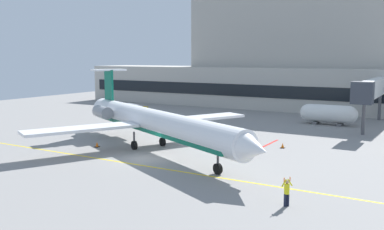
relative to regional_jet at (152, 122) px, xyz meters
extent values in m
cube|color=gray|center=(1.75, -3.98, -2.91)|extent=(120.00, 120.00, 0.10)
cube|color=yellow|center=(1.75, -5.97, -2.86)|extent=(108.00, 0.24, 0.01)
cube|color=red|center=(9.47, 7.49, -2.86)|extent=(0.30, 8.00, 0.01)
cube|color=#B7B2A8|center=(-5.96, 41.59, 0.88)|extent=(71.21, 11.15, 7.49)
cube|color=#A8A49A|center=(0.17, 44.38, 11.60)|extent=(38.95, 7.80, 13.93)
cube|color=black|center=(-5.96, 35.97, 0.60)|extent=(68.36, 0.12, 2.18)
cube|color=silver|center=(17.33, 27.57, 2.41)|extent=(1.40, 16.90, 2.40)
cube|color=#2D333D|center=(17.33, 18.22, 2.41)|extent=(2.40, 2.00, 2.64)
cylinder|color=#4C4C51|center=(17.33, 34.52, -0.83)|extent=(0.44, 0.44, 4.07)
cylinder|color=#4C4C51|center=(17.33, 19.92, -0.83)|extent=(0.44, 0.44, 4.07)
cylinder|color=white|center=(0.52, -0.26, 0.04)|extent=(26.65, 15.07, 2.56)
cube|color=#0C664C|center=(0.52, -0.26, -0.66)|extent=(23.99, 13.56, 0.46)
cone|color=white|center=(14.08, -7.06, 0.04)|extent=(3.64, 3.50, 2.51)
cone|color=white|center=(-13.26, 6.64, 0.04)|extent=(3.95, 3.43, 2.17)
cube|color=white|center=(1.58, 6.90, -0.34)|extent=(7.59, 11.30, 0.28)
cube|color=white|center=(-4.58, -5.40, -0.34)|extent=(7.59, 11.30, 0.28)
cylinder|color=gray|center=(-6.73, 5.63, 0.24)|extent=(3.37, 2.63, 1.41)
cylinder|color=gray|center=(-8.54, 2.02, 0.24)|extent=(3.37, 2.63, 1.41)
cube|color=#0C664C|center=(-10.19, 5.11, 3.17)|extent=(2.17, 1.25, 3.69)
cube|color=white|center=(-10.19, 5.11, 5.02)|extent=(3.43, 4.46, 0.20)
cylinder|color=#3F3F44|center=(10.22, -5.12, -1.60)|extent=(0.20, 0.20, 1.18)
cylinder|color=black|center=(10.22, -5.12, -2.41)|extent=(0.96, 0.72, 0.90)
cylinder|color=#3F3F44|center=(-0.01, 1.86, -1.60)|extent=(0.20, 0.20, 1.18)
cylinder|color=black|center=(-0.01, 1.86, -2.41)|extent=(0.96, 0.72, 0.90)
cylinder|color=#3F3F44|center=(-1.50, -1.11, -1.60)|extent=(0.20, 0.20, 1.18)
cylinder|color=black|center=(-1.50, -1.11, -2.41)|extent=(0.96, 0.72, 0.90)
cube|color=#E5B20C|center=(-14.87, 19.14, -2.27)|extent=(2.30, 3.42, 0.50)
cube|color=#C3970A|center=(-15.09, 18.30, -1.56)|extent=(1.68, 1.57, 0.91)
cylinder|color=black|center=(-14.38, 17.89, -2.51)|extent=(0.45, 0.75, 0.70)
cylinder|color=black|center=(-15.90, 18.28, -2.51)|extent=(0.45, 0.75, 0.70)
cylinder|color=black|center=(-13.83, 20.01, -2.51)|extent=(0.45, 0.75, 0.70)
cylinder|color=black|center=(-15.36, 20.40, -2.51)|extent=(0.45, 0.75, 0.70)
cylinder|color=white|center=(11.76, 25.91, -1.28)|extent=(5.59, 2.56, 2.46)
sphere|color=white|center=(14.53, 25.96, -1.28)|extent=(2.41, 2.41, 2.41)
sphere|color=white|center=(8.99, 25.86, -1.28)|extent=(2.41, 2.41, 2.41)
cube|color=#59595B|center=(10.10, 25.91, -2.69)|extent=(0.60, 2.21, 0.35)
cube|color=#59595B|center=(13.43, 25.91, -2.69)|extent=(0.60, 2.21, 0.35)
cylinder|color=#191E33|center=(17.54, -9.59, -2.46)|extent=(0.18, 0.18, 0.82)
cylinder|color=#191E33|center=(17.41, -9.75, -2.46)|extent=(0.18, 0.18, 0.82)
cylinder|color=yellow|center=(17.48, -9.67, -1.71)|extent=(0.34, 0.34, 0.67)
sphere|color=tan|center=(17.48, -9.67, -1.26)|extent=(0.24, 0.24, 0.24)
cylinder|color=yellow|center=(17.61, -9.49, -1.32)|extent=(0.31, 0.36, 0.50)
cylinder|color=#F2590C|center=(17.61, -9.49, -1.10)|extent=(0.06, 0.06, 0.28)
cylinder|color=yellow|center=(17.34, -9.84, -1.32)|extent=(0.31, 0.36, 0.50)
cylinder|color=#F2590C|center=(17.34, -9.84, -1.10)|extent=(0.06, 0.06, 0.28)
cone|color=orange|center=(-5.69, -2.10, -2.59)|extent=(0.36, 0.36, 0.55)
cube|color=black|center=(-5.69, -2.10, -2.84)|extent=(0.47, 0.47, 0.04)
cone|color=orange|center=(11.43, 7.39, -2.59)|extent=(0.36, 0.36, 0.55)
cube|color=black|center=(11.43, 7.39, -2.84)|extent=(0.47, 0.47, 0.04)
camera|label=1|loc=(25.78, -35.64, 6.62)|focal=40.41mm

